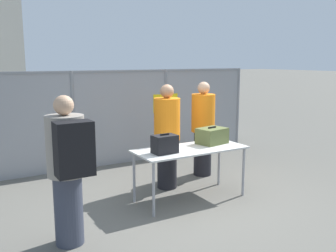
# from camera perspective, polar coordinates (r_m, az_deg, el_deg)

# --- Properties ---
(ground_plane) EXTENTS (120.00, 120.00, 0.00)m
(ground_plane) POSITION_cam_1_polar(r_m,az_deg,el_deg) (5.73, 3.85, -11.60)
(ground_plane) COLOR #605E56
(fence_section) EXTENTS (6.17, 0.07, 1.91)m
(fence_section) POSITION_cam_1_polar(r_m,az_deg,el_deg) (7.68, -6.87, 1.71)
(fence_section) COLOR gray
(fence_section) RESTS_ON ground_plane
(inspection_table) EXTENTS (1.71, 0.73, 0.80)m
(inspection_table) POSITION_cam_1_polar(r_m,az_deg,el_deg) (5.67, 3.41, -4.06)
(inspection_table) COLOR silver
(inspection_table) RESTS_ON ground_plane
(suitcase_black) EXTENTS (0.35, 0.24, 0.28)m
(suitcase_black) POSITION_cam_1_polar(r_m,az_deg,el_deg) (5.34, -0.51, -2.77)
(suitcase_black) COLOR black
(suitcase_black) RESTS_ON inspection_table
(suitcase_olive) EXTENTS (0.50, 0.42, 0.27)m
(suitcase_olive) POSITION_cam_1_polar(r_m,az_deg,el_deg) (5.98, 6.71, -1.50)
(suitcase_olive) COLOR #566033
(suitcase_olive) RESTS_ON inspection_table
(traveler_hooded) EXTENTS (0.43, 0.67, 1.73)m
(traveler_hooded) POSITION_cam_1_polar(r_m,az_deg,el_deg) (4.32, -14.99, -5.84)
(traveler_hooded) COLOR #383D4C
(traveler_hooded) RESTS_ON ground_plane
(security_worker_near) EXTENTS (0.43, 0.43, 1.73)m
(security_worker_near) POSITION_cam_1_polar(r_m,az_deg,el_deg) (6.13, -0.16, -1.44)
(security_worker_near) COLOR black
(security_worker_near) RESTS_ON ground_plane
(security_worker_far) EXTENTS (0.43, 0.43, 1.73)m
(security_worker_far) POSITION_cam_1_polar(r_m,az_deg,el_deg) (6.86, 5.35, -0.24)
(security_worker_far) COLOR black
(security_worker_far) RESTS_ON ground_plane
(utility_trailer) EXTENTS (4.12, 2.11, 0.67)m
(utility_trailer) POSITION_cam_1_polar(r_m,az_deg,el_deg) (10.10, 0.07, 0.27)
(utility_trailer) COLOR #B2B2B7
(utility_trailer) RESTS_ON ground_plane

